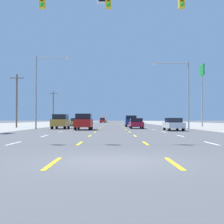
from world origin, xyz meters
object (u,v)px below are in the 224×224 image
suv_far_right_distant_a (131,120)px  pole_sign_right_row_1 (203,79)px  suv_far_left_mid (61,121)px  sedan_inner_right_midfar (137,123)px  suv_inner_left_near (85,122)px  sedan_far_right_nearest (174,124)px  suv_inner_left_distant_b (103,120)px  hatchback_far_left_farther (76,122)px  suv_inner_right_far (132,121)px  box_truck_inner_left_distant_c (105,118)px  hatchback_far_right_farthest (136,121)px  streetlight_right_row_0 (185,89)px  streetlight_left_row_0 (41,86)px

suv_far_right_distant_a → pole_sign_right_row_1: pole_sign_right_row_1 is taller
suv_far_left_mid → sedan_inner_right_midfar: 10.49m
suv_inner_left_near → pole_sign_right_row_1: (19.41, 16.58, 7.46)m
sedan_far_right_nearest → suv_inner_left_near: bearing=165.6°
suv_inner_left_distant_b → suv_far_right_distant_a: bearing=-5.7°
sedan_inner_right_midfar → hatchback_far_left_farther: hatchback_far_left_farther is taller
sedan_far_right_nearest → suv_inner_left_near: suv_inner_left_near is taller
sedan_far_right_nearest → pole_sign_right_row_1: pole_sign_right_row_1 is taller
suv_inner_right_far → box_truck_inner_left_distant_c: bearing=95.0°
suv_far_right_distant_a → box_truck_inner_left_distant_c: (-10.41, 17.20, 0.81)m
hatchback_far_left_farther → pole_sign_right_row_1: size_ratio=0.35×
hatchback_far_right_farthest → suv_far_right_distant_a: suv_far_right_distant_a is taller
suv_far_left_mid → suv_inner_right_far: size_ratio=1.00×
suv_far_right_distant_a → streetlight_right_row_0: (2.80, -77.11, 4.35)m
suv_far_left_mid → hatchback_far_left_farther: size_ratio=1.26×
suv_inner_right_far → hatchback_far_left_farther: (-10.42, 4.87, -0.24)m
suv_inner_left_near → sedan_inner_right_midfar: bearing=38.0°
suv_inner_left_near → hatchback_far_left_farther: 22.36m
sedan_inner_right_midfar → box_truck_inner_left_distant_c: 92.25m
suv_inner_left_near → hatchback_far_right_farthest: 57.43m
hatchback_far_right_farthest → streetlight_left_row_0: size_ratio=0.40×
pole_sign_right_row_1 → suv_inner_left_near: bearing=-139.5°
hatchback_far_right_farthest → suv_inner_left_distant_b: (-10.72, 24.73, 0.24)m
suv_far_left_mid → suv_inner_left_near: bearing=-50.2°
hatchback_far_left_farther → streetlight_left_row_0: size_ratio=0.40×
suv_far_right_distant_a → box_truck_inner_left_distant_c: 20.12m
sedan_inner_right_midfar → pole_sign_right_row_1: pole_sign_right_row_1 is taller
hatchback_far_left_farther → streetlight_left_row_0: bearing=-97.7°
box_truck_inner_left_distant_c → suv_inner_left_near: bearing=-89.9°
sedan_inner_right_midfar → hatchback_far_right_farthest: size_ratio=1.15×
suv_inner_left_near → streetlight_left_row_0: size_ratio=0.50×
hatchback_far_left_farther → hatchback_far_right_farthest: (14.13, 34.39, 0.00)m
sedan_inner_right_midfar → streetlight_right_row_0: streetlight_right_row_0 is taller
suv_inner_left_distant_b → sedan_inner_right_midfar: bearing=-84.7°
streetlight_right_row_0 → hatchback_far_right_farthest: bearing=92.7°
suv_inner_right_far → box_truck_inner_left_distant_c: box_truck_inner_left_distant_c is taller
pole_sign_right_row_1 → suv_far_left_mid: bearing=-151.9°
suv_inner_left_near → hatchback_far_right_farthest: bearing=79.4°
suv_inner_left_near → hatchback_far_left_farther: (-3.59, 22.07, -0.24)m
sedan_inner_right_midfar → streetlight_right_row_0: 8.08m
suv_far_left_mid → box_truck_inner_left_distant_c: bearing=87.9°
hatchback_far_right_farthest → suv_inner_right_far: bearing=-95.4°
pole_sign_right_row_1 → streetlight_left_row_0: bearing=-152.1°
suv_inner_left_distant_b → hatchback_far_left_farther: bearing=-93.3°
sedan_inner_right_midfar → box_truck_inner_left_distant_c: box_truck_inner_left_distant_c is taller
hatchback_far_right_farthest → suv_inner_left_distant_b: size_ratio=0.80×
suv_inner_left_distant_b → box_truck_inner_left_distant_c: (0.04, 16.16, 0.81)m
suv_inner_right_far → hatchback_far_right_farthest: (3.72, 39.26, -0.24)m
sedan_far_right_nearest → hatchback_far_left_farther: 28.48m
streetlight_left_row_0 → suv_inner_left_distant_b: bearing=85.6°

